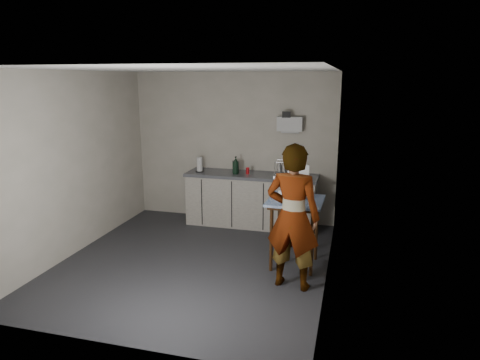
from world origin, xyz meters
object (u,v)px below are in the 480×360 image
(dark_bottle, at_px, (234,167))
(bakery_box, at_px, (294,191))
(standing_man, at_px, (293,217))
(dish_rack, at_px, (286,173))
(soap_bottle, at_px, (236,165))
(soda_can, at_px, (248,171))
(kitchen_counter, at_px, (251,201))
(paper_towel, at_px, (200,165))
(side_table, at_px, (295,208))

(dark_bottle, bearing_deg, bakery_box, -48.22)
(standing_man, relative_size, dish_rack, 4.71)
(standing_man, distance_m, bakery_box, 0.72)
(soap_bottle, bearing_deg, soda_can, 19.46)
(kitchen_counter, xyz_separation_m, standing_man, (1.00, -2.07, 0.46))
(dark_bottle, xyz_separation_m, paper_towel, (-0.62, -0.04, 0.01))
(side_table, height_order, dark_bottle, dark_bottle)
(kitchen_counter, relative_size, bakery_box, 5.16)
(kitchen_counter, height_order, dish_rack, dish_rack)
(kitchen_counter, distance_m, side_table, 1.77)
(soda_can, distance_m, bakery_box, 1.67)
(dark_bottle, bearing_deg, dish_rack, -1.57)
(dark_bottle, relative_size, bakery_box, 0.50)
(soda_can, bearing_deg, bakery_box, -54.43)
(bakery_box, bearing_deg, side_table, -48.70)
(side_table, xyz_separation_m, dark_bottle, (-1.24, 1.42, 0.21))
(soda_can, height_order, dark_bottle, dark_bottle)
(bakery_box, bearing_deg, soda_can, 140.46)
(soap_bottle, bearing_deg, standing_man, -57.79)
(soda_can, xyz_separation_m, dish_rack, (0.66, -0.04, 0.01))
(soda_can, xyz_separation_m, paper_towel, (-0.85, -0.05, 0.07))
(soap_bottle, xyz_separation_m, dish_rack, (0.85, 0.03, -0.09))
(dark_bottle, bearing_deg, side_table, -48.93)
(kitchen_counter, xyz_separation_m, dish_rack, (0.59, -0.05, 0.54))
(kitchen_counter, xyz_separation_m, dark_bottle, (-0.30, -0.02, 0.59))
(kitchen_counter, bearing_deg, soda_can, -170.10)
(kitchen_counter, relative_size, soda_can, 20.58)
(soda_can, height_order, paper_towel, paper_towel)
(standing_man, relative_size, dark_bottle, 8.19)
(soda_can, relative_size, bakery_box, 0.25)
(side_table, height_order, standing_man, standing_man)
(side_table, distance_m, dark_bottle, 1.90)
(standing_man, xyz_separation_m, dark_bottle, (-1.29, 2.04, 0.13))
(standing_man, bearing_deg, paper_towel, -38.55)
(kitchen_counter, height_order, standing_man, standing_man)
(side_table, height_order, soap_bottle, soap_bottle)
(soda_can, relative_size, paper_towel, 0.42)
(side_table, bearing_deg, dish_rack, 105.45)
(kitchen_counter, xyz_separation_m, bakery_box, (0.91, -1.37, 0.60))
(standing_man, height_order, soap_bottle, standing_man)
(dark_bottle, xyz_separation_m, dish_rack, (0.89, -0.02, -0.05))
(soap_bottle, bearing_deg, dish_rack, 2.05)
(kitchen_counter, relative_size, soap_bottle, 7.38)
(soap_bottle, relative_size, dark_bottle, 1.40)
(side_table, height_order, dish_rack, dish_rack)
(dark_bottle, relative_size, dish_rack, 0.57)
(dark_bottle, height_order, dish_rack, dish_rack)
(soap_bottle, height_order, paper_towel, soap_bottle)
(soap_bottle, height_order, dark_bottle, soap_bottle)
(standing_man, bearing_deg, bakery_box, -74.73)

